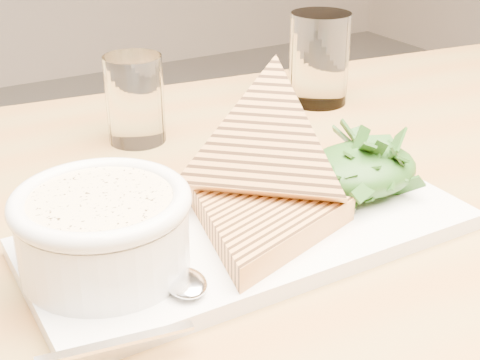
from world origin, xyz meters
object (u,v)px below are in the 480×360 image
platter (252,233)px  glass_near (135,99)px  soup_bowl (104,239)px  table_top (330,227)px  glass_far (319,59)px

platter → glass_near: glass_near is taller
glass_near → soup_bowl: bearing=-116.8°
platter → table_top: bearing=7.0°
platter → soup_bowl: soup_bowl is taller
table_top → soup_bowl: soup_bowl is taller
platter → glass_far: (0.26, 0.27, 0.05)m
glass_near → glass_far: 0.26m
glass_near → table_top: bearing=-69.4°
glass_far → glass_near: bearing=-179.0°
table_top → glass_far: size_ratio=10.59×
platter → soup_bowl: size_ratio=2.97×
glass_near → glass_far: size_ratio=0.84×
glass_near → glass_far: glass_far is taller
glass_far → table_top: bearing=-123.5°
table_top → platter: size_ratio=3.31×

